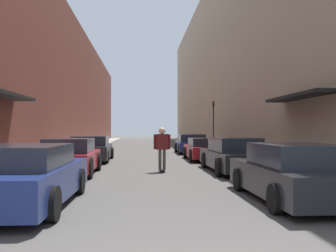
{
  "coord_description": "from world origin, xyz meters",
  "views": [
    {
      "loc": [
        -0.49,
        -2.63,
        1.66
      ],
      "look_at": [
        0.5,
        11.33,
        1.78
      ],
      "focal_mm": 40.0,
      "sensor_mm": 36.0,
      "label": 1
    }
  ],
  "objects": [
    {
      "name": "ground",
      "position": [
        0.0,
        25.46,
        0.0
      ],
      "size": [
        140.0,
        140.0,
        0.0
      ],
      "primitive_type": "plane",
      "color": "#4C4947"
    },
    {
      "name": "building_row_right",
      "position": [
        7.87,
        31.82,
        7.92
      ],
      "size": [
        4.9,
        63.64,
        15.84
      ],
      "color": "tan",
      "rests_on": "ground"
    },
    {
      "name": "parked_car_left_1",
      "position": [
        -3.09,
        11.23,
        0.64
      ],
      "size": [
        1.9,
        4.1,
        1.32
      ],
      "color": "maroon",
      "rests_on": "ground"
    },
    {
      "name": "traffic_light",
      "position": [
        5.04,
        25.9,
        2.4
      ],
      "size": [
        0.16,
        0.22,
        3.71
      ],
      "color": "#2D2D2D",
      "rests_on": "curb_strip_right"
    },
    {
      "name": "skateboarder",
      "position": [
        0.3,
        11.9,
        1.06
      ],
      "size": [
        0.66,
        0.78,
        1.73
      ],
      "color": "black",
      "rests_on": "ground"
    },
    {
      "name": "parked_car_right_2",
      "position": [
        2.91,
        17.27,
        0.59
      ],
      "size": [
        1.99,
        4.3,
        1.19
      ],
      "color": "maroon",
      "rests_on": "ground"
    },
    {
      "name": "parked_car_left_2",
      "position": [
        -3.12,
        17.17,
        0.63
      ],
      "size": [
        2.06,
        4.85,
        1.31
      ],
      "color": "#232326",
      "rests_on": "ground"
    },
    {
      "name": "parked_car_right_0",
      "position": [
        3.06,
        5.81,
        0.63
      ],
      "size": [
        2.07,
        4.49,
        1.32
      ],
      "color": "#232326",
      "rests_on": "ground"
    },
    {
      "name": "parked_car_right_3",
      "position": [
        2.93,
        23.01,
        0.64
      ],
      "size": [
        2.04,
        4.26,
        1.31
      ],
      "color": "navy",
      "rests_on": "ground"
    },
    {
      "name": "curb_strip_right",
      "position": [
        4.97,
        31.82,
        0.06
      ],
      "size": [
        1.8,
        63.64,
        0.12
      ],
      "color": "gray",
      "rests_on": "ground"
    },
    {
      "name": "parked_car_left_0",
      "position": [
        -2.93,
        5.57,
        0.64
      ],
      "size": [
        1.92,
        4.75,
        1.32
      ],
      "color": "navy",
      "rests_on": "ground"
    },
    {
      "name": "building_row_left",
      "position": [
        -7.87,
        31.81,
        5.44
      ],
      "size": [
        4.9,
        63.64,
        10.89
      ],
      "color": "brown",
      "rests_on": "ground"
    },
    {
      "name": "curb_strip_left",
      "position": [
        -4.97,
        31.82,
        0.06
      ],
      "size": [
        1.8,
        63.64,
        0.12
      ],
      "color": "gray",
      "rests_on": "ground"
    },
    {
      "name": "parked_car_right_1",
      "position": [
        3.05,
        11.65,
        0.64
      ],
      "size": [
        1.89,
        4.83,
        1.34
      ],
      "color": "#232326",
      "rests_on": "ground"
    }
  ]
}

